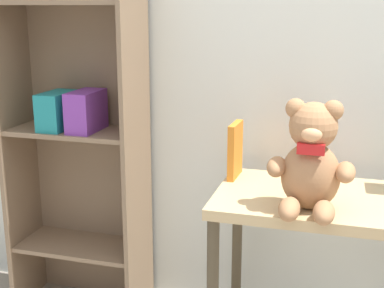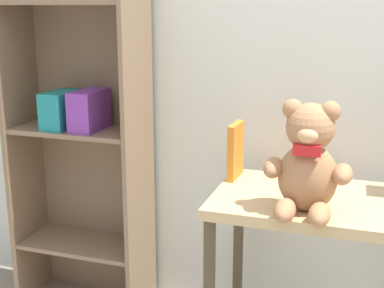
{
  "view_description": "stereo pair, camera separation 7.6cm",
  "coord_description": "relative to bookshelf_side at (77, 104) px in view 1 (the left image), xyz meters",
  "views": [
    {
      "loc": [
        0.16,
        -0.72,
        1.29
      ],
      "look_at": [
        -0.36,
        1.08,
        0.81
      ],
      "focal_mm": 50.0,
      "sensor_mm": 36.0,
      "label": 1
    },
    {
      "loc": [
        0.24,
        -0.7,
        1.29
      ],
      "look_at": [
        -0.36,
        1.08,
        0.81
      ],
      "focal_mm": 50.0,
      "sensor_mm": 36.0,
      "label": 2
    }
  ],
  "objects": [
    {
      "name": "wall_back",
      "position": [
        0.89,
        0.15,
        0.35
      ],
      "size": [
        4.8,
        0.06,
        2.5
      ],
      "color": "silver",
      "rests_on": "ground_plane"
    },
    {
      "name": "book_standing_pink",
      "position": [
        0.98,
        -0.07,
        -0.11
      ],
      "size": [
        0.04,
        0.15,
        0.23
      ],
      "primitive_type": "cube",
      "rotation": [
        0.0,
        0.0,
        0.05
      ],
      "color": "#D17093",
      "rests_on": "display_table"
    },
    {
      "name": "bookshelf_side",
      "position": [
        0.0,
        0.0,
        0.0
      ],
      "size": [
        0.56,
        0.28,
        1.59
      ],
      "color": "#7F664C",
      "rests_on": "ground_plane"
    },
    {
      "name": "book_standing_orange",
      "position": [
        0.68,
        -0.07,
        -0.13
      ],
      "size": [
        0.03,
        0.14,
        0.21
      ],
      "primitive_type": "cube",
      "rotation": [
        0.0,
        0.0,
        -0.04
      ],
      "color": "orange",
      "rests_on": "display_table"
    },
    {
      "name": "teddy_bear",
      "position": [
        0.97,
        -0.34,
        -0.07
      ],
      "size": [
        0.27,
        0.24,
        0.35
      ],
      "color": "#A8754C",
      "rests_on": "display_table"
    },
    {
      "name": "display_table",
      "position": [
        0.98,
        -0.19,
        -0.34
      ],
      "size": [
        0.66,
        0.47,
        0.67
      ],
      "color": "tan",
      "rests_on": "ground_plane"
    }
  ]
}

